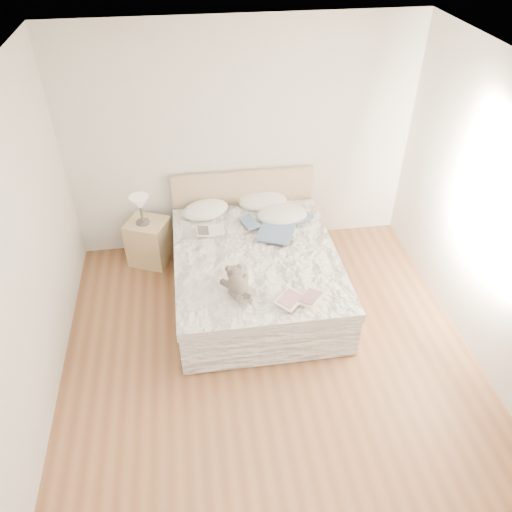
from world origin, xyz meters
The scene contains 15 objects.
floor centered at (0.00, 0.00, 0.00)m, with size 4.00×4.50×0.00m, color brown.
ceiling centered at (0.00, 0.00, 2.70)m, with size 4.00×4.50×0.00m, color white.
wall_back centered at (0.00, 2.25, 1.35)m, with size 4.00×0.02×2.70m, color silver.
wall_left centered at (-2.00, 0.00, 1.35)m, with size 0.02×4.50×2.70m, color silver.
window centered at (1.99, 0.30, 1.45)m, with size 0.02×1.30×1.10m, color white.
bed centered at (0.00, 1.19, 0.31)m, with size 1.72×2.14×1.00m.
nightstand centered at (-1.17, 1.95, 0.28)m, with size 0.45×0.40×0.56m, color tan.
table_lamp centered at (-1.21, 1.94, 0.81)m, with size 0.27×0.27×0.35m.
pillow_left centered at (-0.47, 1.99, 0.64)m, with size 0.56×0.39×0.17m, color white.
pillow_middle centered at (0.23, 2.08, 0.64)m, with size 0.59×0.41×0.18m, color white.
pillow_right centered at (0.40, 1.76, 0.64)m, with size 0.59×0.41×0.18m, color white.
blouse centered at (0.30, 1.49, 0.63)m, with size 0.59×0.63×0.02m, color #354D6D, non-canonical shape.
photo_book centered at (-0.45, 1.56, 0.63)m, with size 0.32×0.22×0.02m, color white.
childrens_book centered at (0.30, 0.33, 0.63)m, with size 0.40×0.27×0.03m, color beige.
teddy_bear centered at (-0.27, 0.51, 0.65)m, with size 0.25×0.35×0.19m, color #574C45, non-canonical shape.
Camera 1 is at (-0.61, -3.00, 3.81)m, focal length 35.00 mm.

